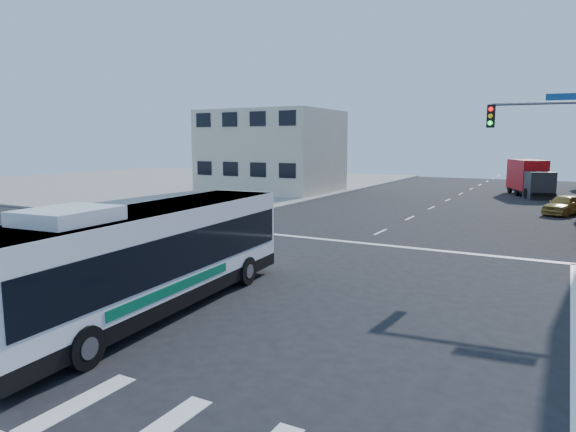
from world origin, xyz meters
The scene contains 7 objects.
ground centered at (0.00, 0.00, 0.00)m, with size 120.00×120.00×0.00m, color black.
sidewalk_nw centered at (-35.00, 35.00, 0.07)m, with size 50.00×50.00×0.15m, color gray.
building_west centered at (-17.02, 29.98, 4.01)m, with size 12.06×10.06×8.00m.
signal_mast_ne centered at (9.08, 10.62, 4.98)m, with size 7.91×1.13×8.07m.
transit_bus centered at (-1.56, -3.32, 1.68)m, with size 3.41×11.75×3.43m.
box_truck centered at (5.88, 38.05, 1.61)m, with size 4.65×7.64×3.32m.
parked_car centered at (8.89, 25.68, 0.70)m, with size 1.65×4.10×1.40m, color #B4923B.
Camera 1 is at (8.96, -14.18, 4.98)m, focal length 32.00 mm.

